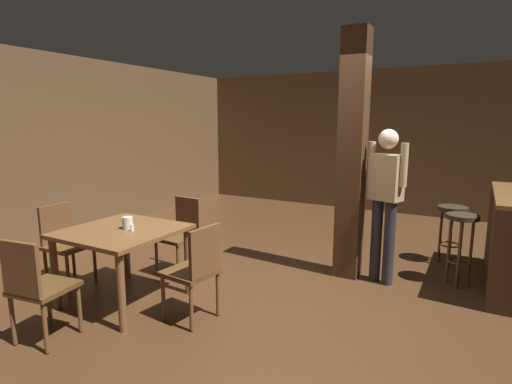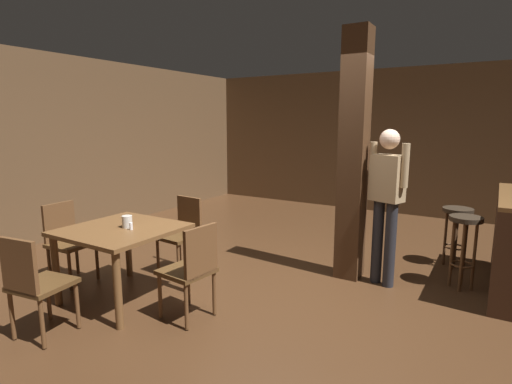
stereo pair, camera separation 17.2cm
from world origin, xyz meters
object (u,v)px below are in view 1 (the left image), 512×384
chair_north (182,231)px  chair_south (36,285)px  napkin_cup (128,223)px  bar_stool_mid (452,221)px  dining_table (123,240)px  chair_west (64,240)px  chair_east (196,268)px  standing_person (385,195)px  bar_stool_near (461,233)px  bar_counter (509,239)px  salt_shaker (132,228)px

chair_north → chair_south: size_ratio=1.00×
napkin_cup → bar_stool_mid: napkin_cup is taller
dining_table → chair_west: size_ratio=1.17×
chair_east → chair_south: 1.29m
napkin_cup → chair_north: bearing=92.8°
napkin_cup → standing_person: 2.73m
chair_west → bar_stool_mid: bearing=37.2°
napkin_cup → standing_person: standing_person is taller
dining_table → bar_stool_near: bearing=35.3°
chair_north → bar_counter: 3.67m
chair_south → chair_east: bearing=46.3°
dining_table → bar_stool_near: (2.93, 2.08, -0.04)m
chair_north → standing_person: bearing=21.4°
napkin_cup → bar_stool_near: 3.54m
chair_west → salt_shaker: chair_west is taller
chair_south → bar_counter: size_ratio=0.53×
bar_stool_near → bar_stool_mid: bearing=100.8°
chair_north → chair_west: size_ratio=1.00×
salt_shaker → standing_person: size_ratio=0.04×
chair_west → chair_south: bearing=-44.8°
bar_stool_mid → chair_north: bearing=-146.1°
standing_person → dining_table: bearing=-141.1°
chair_east → salt_shaker: bearing=-178.2°
napkin_cup → salt_shaker: size_ratio=1.71×
standing_person → chair_south: bearing=-129.1°
napkin_cup → salt_shaker: (0.10, -0.04, -0.03)m
salt_shaker → chair_north: bearing=99.0°
bar_counter → chair_west: bearing=-151.4°
chair_north → bar_counter: (3.39, 1.42, 0.03)m
dining_table → salt_shaker: size_ratio=14.67×
chair_south → standing_person: standing_person is taller
chair_north → bar_stool_mid: 3.37m
bar_stool_near → dining_table: bearing=-144.7°
chair_north → bar_counter: bar_counter is taller
chair_north → bar_stool_near: size_ratio=1.11×
napkin_cup → bar_counter: bearing=34.3°
chair_south → bar_stool_near: chair_south is taller
standing_person → bar_counter: standing_person is taller
standing_person → bar_counter: 1.43m
chair_east → bar_stool_near: size_ratio=1.11×
napkin_cup → bar_counter: size_ratio=0.07×
bar_stool_near → bar_stool_mid: 0.71m
chair_east → chair_north: size_ratio=1.00×
chair_east → chair_west: bearing=-178.7°
chair_west → bar_stool_near: 4.36m
chair_south → napkin_cup: (0.04, 0.95, 0.30)m
bar_counter → chair_north: bearing=-157.3°
chair_west → standing_person: bearing=30.1°
dining_table → chair_south: size_ratio=1.17×
bar_stool_mid → bar_stool_near: bearing=-79.2°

